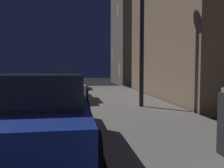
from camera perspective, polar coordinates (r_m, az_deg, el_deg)
car_blue at (r=4.67m, az=-17.50°, el=-6.41°), size 2.15×4.36×1.43m
car_white at (r=11.10m, az=-11.86°, el=-0.63°), size 2.23×4.33×1.43m
car_red at (r=17.13m, az=-10.45°, el=0.92°), size 1.97×4.57×1.43m
street_lamp at (r=8.81m, az=7.40°, el=17.50°), size 0.44×0.44×5.23m
building_far at (r=25.52m, az=11.03°, el=13.73°), size 8.81×7.93×12.01m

